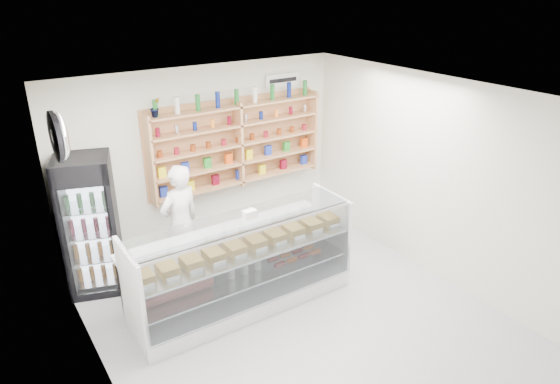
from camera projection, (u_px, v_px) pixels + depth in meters
room at (301, 220)px, 5.66m from camera, size 5.00×5.00×5.00m
display_counter at (243, 281)px, 6.40m from camera, size 2.88×0.86×1.25m
shop_worker at (181, 223)px, 6.84m from camera, size 0.69×0.54×1.68m
drinks_cooler at (91, 225)px, 6.53m from camera, size 0.85×0.84×1.89m
wall_shelving at (238, 144)px, 7.63m from camera, size 2.84×0.28×1.33m
potted_plant at (155, 107)px, 6.70m from camera, size 0.17×0.14×0.26m
security_mirror at (60, 136)px, 5.06m from camera, size 0.15×0.50×0.50m
wall_sign at (282, 80)px, 7.85m from camera, size 0.62×0.03×0.20m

